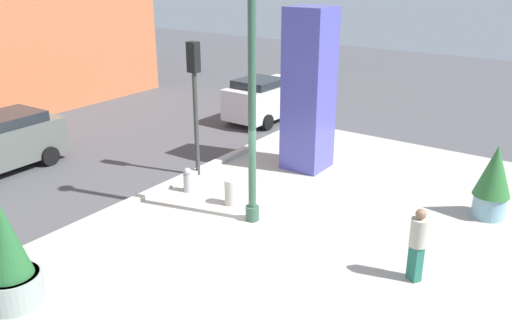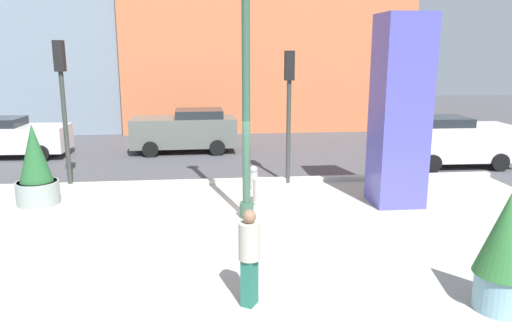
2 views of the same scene
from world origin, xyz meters
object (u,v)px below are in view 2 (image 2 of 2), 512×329
Objects in this scene: lamp_post at (246,77)px; fire_hydrant at (254,178)px; potted_plant_curbside at (506,250)px; car_intersection at (454,141)px; traffic_light_far_side at (289,94)px; car_curb_west at (13,137)px; traffic_light_corner at (62,91)px; pedestrian_crossing at (249,253)px; concrete_bollard at (260,192)px; potted_plant_by_pillar at (36,169)px; car_far_lane at (185,130)px; art_pillar_blue at (400,112)px.

fire_hydrant is at bearing 80.37° from lamp_post.
potted_plant_curbside is 11.01m from car_intersection.
traffic_light_far_side is 1.02× the size of car_curb_west.
car_curb_west is (-3.45, 5.07, -2.20)m from traffic_light_corner.
pedestrian_crossing is at bearing -104.16° from traffic_light_far_side.
potted_plant_curbside is 0.50× the size of car_intersection.
fire_hydrant is at bearing -151.72° from traffic_light_far_side.
traffic_light_far_side reaches higher than concrete_bollard.
car_intersection is at bearing 66.47° from potted_plant_curbside.
traffic_light_corner is (-5.23, 3.33, -0.55)m from lamp_post.
traffic_light_far_side is at bearing -26.41° from car_curb_west.
car_curb_west is (-9.13, 5.75, 0.46)m from fire_hydrant.
potted_plant_by_pillar is 6.24m from fire_hydrant.
potted_plant_by_pillar is 2.60m from traffic_light_corner.
traffic_light_corner is 13.64m from car_intersection.
fire_hydrant is at bearing -6.82° from traffic_light_corner.
potted_plant_curbside is at bearing -75.63° from traffic_light_far_side.
potted_plant_by_pillar is 0.56× the size of car_intersection.
traffic_light_corner is (-5.68, 2.28, 2.65)m from concrete_bollard.
potted_plant_curbside is 8.40m from fire_hydrant.
traffic_light_far_side is at bearing 11.54° from potted_plant_by_pillar.
concrete_bollard is (0.45, 1.05, -3.20)m from lamp_post.
concrete_bollard is at bearing 66.66° from lamp_post.
car_far_lane is 2.62× the size of pedestrian_crossing.
traffic_light_far_side reaches higher than potted_plant_by_pillar.
art_pillar_blue is 6.86× the size of concrete_bollard.
car_far_lane reaches higher than car_curb_west.
car_far_lane is (-6.07, 8.01, -1.65)m from art_pillar_blue.
potted_plant_by_pillar is 7.70m from traffic_light_far_side.
lamp_post is 9.75× the size of fire_hydrant.
pedestrian_crossing is (5.37, -6.26, -0.06)m from potted_plant_by_pillar.
pedestrian_crossing is (-0.78, -7.12, 0.56)m from fire_hydrant.
concrete_bollard is 0.17× the size of car_far_lane.
traffic_light_corner is 1.07× the size of traffic_light_far_side.
concrete_bollard is 5.61m from pedestrian_crossing.
art_pillar_blue is 15.08m from car_curb_west.
concrete_bollard is 0.45× the size of pedestrian_crossing.
potted_plant_curbside reaches higher than car_far_lane.
lamp_post is 3.73m from traffic_light_far_side.
car_far_lane is (-5.60, 13.86, -0.13)m from potted_plant_curbside.
car_far_lane is at bearing 110.38° from fire_hydrant.
car_far_lane reaches higher than fire_hydrant.
concrete_bollard is (6.15, -0.74, -0.61)m from potted_plant_by_pillar.
potted_plant_by_pillar is 1.34× the size of pedestrian_crossing.
fire_hydrant is at bearing -69.62° from car_far_lane.
art_pillar_blue reaches higher than fire_hydrant.
concrete_bollard is 6.67m from traffic_light_corner.
art_pillar_blue is 6.00m from car_intersection.
car_intersection is (9.99, -3.76, 0.03)m from car_far_lane.
fire_hydrant is 0.18× the size of car_intersection.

